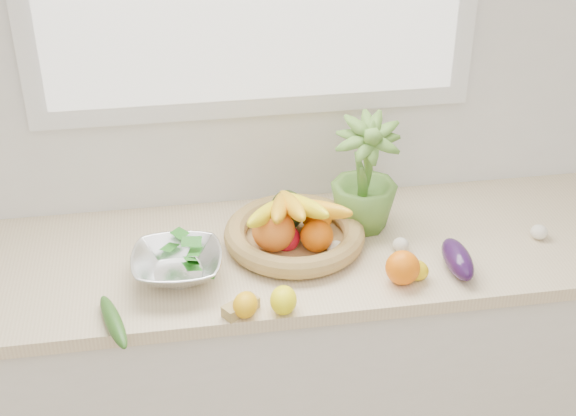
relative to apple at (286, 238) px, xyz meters
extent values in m
cube|color=white|center=(-0.05, 0.30, 0.41)|extent=(4.50, 0.02, 2.70)
cube|color=silver|center=(-0.05, 0.00, -0.51)|extent=(2.20, 0.58, 0.86)
cube|color=beige|center=(-0.05, 0.00, -0.06)|extent=(2.24, 0.62, 0.04)
sphere|color=orange|center=(0.28, -0.20, 0.01)|extent=(0.09, 0.09, 0.09)
ellipsoid|color=#FFF00D|center=(-0.05, -0.28, -0.01)|extent=(0.09, 0.10, 0.07)
ellipsoid|color=#FBB00D|center=(-0.15, -0.28, -0.01)|extent=(0.09, 0.10, 0.06)
ellipsoid|color=yellow|center=(0.32, -0.20, -0.01)|extent=(0.09, 0.09, 0.06)
sphere|color=red|center=(0.00, 0.00, 0.00)|extent=(0.10, 0.10, 0.08)
cube|color=tan|center=(-0.16, -0.26, -0.02)|extent=(0.10, 0.09, 0.03)
ellipsoid|color=silver|center=(0.74, -0.06, -0.02)|extent=(0.06, 0.06, 0.04)
ellipsoid|color=white|center=(0.14, -0.05, -0.02)|extent=(0.07, 0.07, 0.04)
ellipsoid|color=white|center=(0.32, -0.06, -0.02)|extent=(0.05, 0.05, 0.04)
ellipsoid|color=#2A103B|center=(0.45, -0.17, 0.00)|extent=(0.07, 0.18, 0.07)
ellipsoid|color=#275519|center=(-0.48, -0.28, -0.02)|extent=(0.10, 0.23, 0.04)
sphere|color=red|center=(-0.15, -0.28, -0.02)|extent=(0.05, 0.05, 0.04)
imported|color=#548430|center=(0.25, 0.09, 0.14)|extent=(0.22, 0.22, 0.35)
cylinder|color=#AA884B|center=(0.03, 0.02, -0.03)|extent=(0.37, 0.37, 0.01)
torus|color=#AF884E|center=(0.03, 0.02, 0.00)|extent=(0.44, 0.44, 0.06)
sphere|color=orange|center=(-0.04, -0.01, 0.03)|extent=(0.13, 0.13, 0.12)
sphere|color=#E15F07|center=(0.08, -0.03, 0.02)|extent=(0.10, 0.10, 0.09)
sphere|color=orange|center=(0.10, 0.07, 0.02)|extent=(0.10, 0.10, 0.09)
ellipsoid|color=black|center=(0.02, 0.09, 0.03)|extent=(0.11, 0.11, 0.12)
ellipsoid|color=yellow|center=(-0.05, 0.01, 0.08)|extent=(0.19, 0.25, 0.12)
ellipsoid|color=orange|center=(-0.01, 0.02, 0.09)|extent=(0.11, 0.28, 0.12)
ellipsoid|color=#FDB314|center=(0.02, 0.01, 0.10)|extent=(0.07, 0.28, 0.12)
ellipsoid|color=yellow|center=(0.05, 0.02, 0.09)|extent=(0.15, 0.27, 0.12)
ellipsoid|color=#FFAA15|center=(0.08, 0.01, 0.08)|extent=(0.22, 0.23, 0.12)
cylinder|color=silver|center=(-0.31, -0.10, -0.03)|extent=(0.10, 0.10, 0.02)
imported|color=white|center=(-0.31, -0.10, 0.01)|extent=(0.26, 0.26, 0.06)
ellipsoid|color=#256719|center=(-0.31, -0.10, 0.05)|extent=(0.20, 0.20, 0.08)
camera|label=1|loc=(-0.30, -1.89, 1.25)|focal=50.00mm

